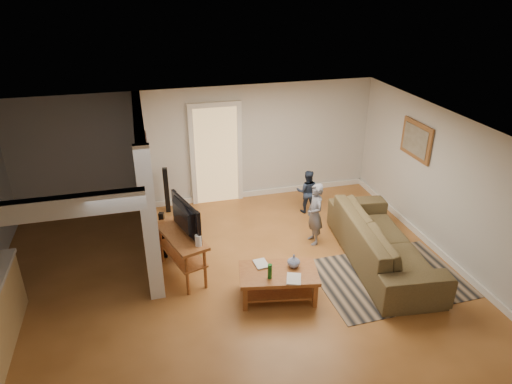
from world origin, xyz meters
TOP-DOWN VIEW (x-y plane):
  - ground at (0.00, 0.00)m, footprint 7.50×7.50m
  - room_shell at (-1.07, 0.43)m, footprint 7.54×6.02m
  - area_rug at (2.50, -0.58)m, footprint 2.37×1.76m
  - sofa at (2.60, -0.10)m, footprint 1.40×2.91m
  - coffee_table at (0.62, -0.55)m, footprint 1.29×0.89m
  - tv_console at (-0.74, 0.40)m, footprint 0.81×1.30m
  - speaker_left at (-1.00, 1.00)m, footprint 0.11×0.11m
  - speaker_right at (-0.80, 2.70)m, footprint 0.11×0.11m
  - toy_basket at (-0.57, 0.94)m, footprint 0.45×0.45m
  - child at (1.71, 0.79)m, footprint 0.28×0.43m
  - toddler at (2.00, 1.96)m, footprint 0.54×0.48m

SIDE VIEW (x-z plane):
  - ground at x=0.00m, z-range 0.00..0.00m
  - sofa at x=2.60m, z-range -0.41..0.41m
  - child at x=1.71m, z-range -0.59..0.59m
  - toddler at x=2.00m, z-range -0.46..0.46m
  - area_rug at x=2.50m, z-range 0.00..0.01m
  - toy_basket at x=-0.57m, z-range -0.03..0.36m
  - coffee_table at x=0.62m, z-range 0.01..0.71m
  - speaker_left at x=-1.00m, z-range 0.00..0.87m
  - speaker_right at x=-0.80m, z-range 0.00..0.98m
  - tv_console at x=-0.74m, z-range 0.17..1.22m
  - room_shell at x=-1.07m, z-range 0.20..2.72m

